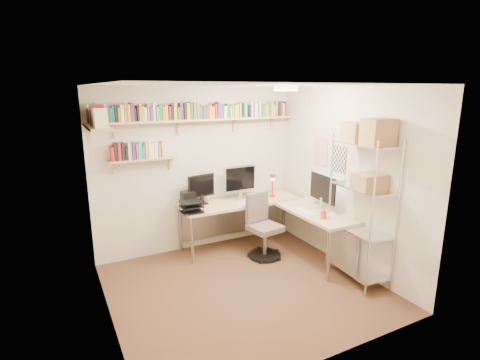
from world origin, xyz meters
The scene contains 6 objects.
ground centered at (0.00, 0.00, 0.00)m, with size 3.20×3.20×0.00m, color #40261B.
room_shell centered at (0.00, 0.00, 1.55)m, with size 3.24×3.04×2.52m.
wall_shelves centered at (-0.43, 1.30, 2.02)m, with size 3.12×1.09×0.80m.
corner_desk centered at (0.64, 0.94, 0.74)m, with size 2.07×1.90×1.29m.
office_chair centered at (0.69, 0.70, 0.40)m, with size 0.51×0.51×0.96m.
wire_rack centered at (1.42, -0.53, 1.55)m, with size 0.47×0.86×2.13m.
Camera 1 is at (-2.02, -3.80, 2.45)m, focal length 28.00 mm.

